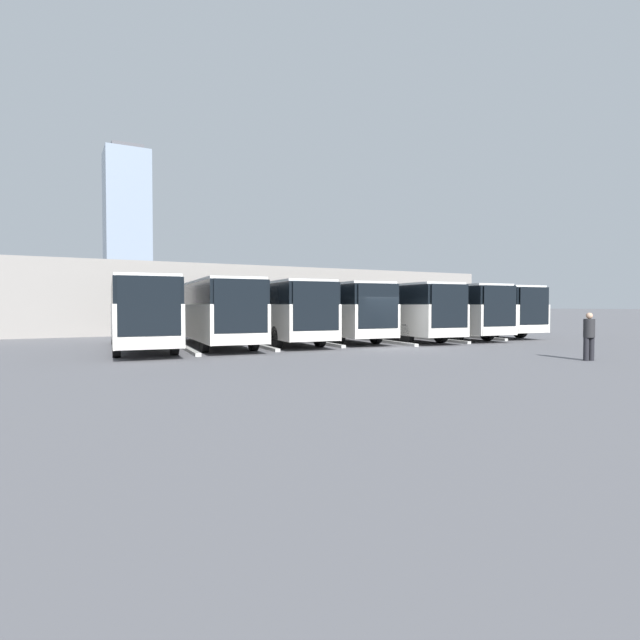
{
  "coord_description": "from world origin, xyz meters",
  "views": [
    {
      "loc": [
        14.56,
        19.57,
        2.07
      ],
      "look_at": [
        0.93,
        -5.82,
        1.24
      ],
      "focal_mm": 28.0,
      "sensor_mm": 36.0,
      "label": 1
    }
  ],
  "objects": [
    {
      "name": "ground_plane",
      "position": [
        0.0,
        0.0,
        0.0
      ],
      "size": [
        600.0,
        600.0,
        0.0
      ],
      "primitive_type": "plane",
      "color": "#5B5B60"
    },
    {
      "name": "bus_0",
      "position": [
        -10.91,
        -6.04,
        1.83
      ],
      "size": [
        3.57,
        11.86,
        3.28
      ],
      "rotation": [
        0.0,
        0.0,
        -0.09
      ],
      "color": "silver",
      "rests_on": "ground_plane"
    },
    {
      "name": "curb_divider_0",
      "position": [
        -9.09,
        -4.31,
        0.07
      ],
      "size": [
        0.86,
        6.9,
        0.15
      ],
      "primitive_type": "cube",
      "rotation": [
        0.0,
        0.0,
        -0.09
      ],
      "color": "#B2B2AD",
      "rests_on": "ground_plane"
    },
    {
      "name": "bus_1",
      "position": [
        -7.27,
        -5.33,
        1.83
      ],
      "size": [
        3.57,
        11.86,
        3.28
      ],
      "rotation": [
        0.0,
        0.0,
        -0.09
      ],
      "color": "silver",
      "rests_on": "ground_plane"
    },
    {
      "name": "curb_divider_1",
      "position": [
        -5.45,
        -3.6,
        0.07
      ],
      "size": [
        0.86,
        6.9,
        0.15
      ],
      "primitive_type": "cube",
      "rotation": [
        0.0,
        0.0,
        -0.09
      ],
      "color": "#B2B2AD",
      "rests_on": "ground_plane"
    },
    {
      "name": "bus_2",
      "position": [
        -3.63,
        -5.27,
        1.83
      ],
      "size": [
        3.57,
        11.86,
        3.28
      ],
      "rotation": [
        0.0,
        0.0,
        -0.09
      ],
      "color": "silver",
      "rests_on": "ground_plane"
    },
    {
      "name": "curb_divider_2",
      "position": [
        -1.82,
        -3.55,
        0.07
      ],
      "size": [
        0.86,
        6.9,
        0.15
      ],
      "primitive_type": "cube",
      "rotation": [
        0.0,
        0.0,
        -0.09
      ],
      "color": "#B2B2AD",
      "rests_on": "ground_plane"
    },
    {
      "name": "bus_3",
      "position": [
        0.0,
        -6.32,
        1.83
      ],
      "size": [
        3.57,
        11.86,
        3.28
      ],
      "rotation": [
        0.0,
        0.0,
        -0.09
      ],
      "color": "silver",
      "rests_on": "ground_plane"
    },
    {
      "name": "curb_divider_3",
      "position": [
        1.82,
        -4.6,
        0.07
      ],
      "size": [
        0.86,
        6.9,
        0.15
      ],
      "primitive_type": "cube",
      "rotation": [
        0.0,
        0.0,
        -0.09
      ],
      "color": "#B2B2AD",
      "rests_on": "ground_plane"
    },
    {
      "name": "bus_4",
      "position": [
        3.64,
        -5.95,
        1.83
      ],
      "size": [
        3.57,
        11.86,
        3.28
      ],
      "rotation": [
        0.0,
        0.0,
        -0.09
      ],
      "color": "silver",
      "rests_on": "ground_plane"
    },
    {
      "name": "curb_divider_4",
      "position": [
        5.45,
        -4.22,
        0.07
      ],
      "size": [
        0.86,
        6.9,
        0.15
      ],
      "primitive_type": "cube",
      "rotation": [
        0.0,
        0.0,
        -0.09
      ],
      "color": "#B2B2AD",
      "rests_on": "ground_plane"
    },
    {
      "name": "bus_5",
      "position": [
        7.27,
        -5.58,
        1.83
      ],
      "size": [
        3.57,
        11.86,
        3.28
      ],
      "rotation": [
        0.0,
        0.0,
        -0.09
      ],
      "color": "silver",
      "rests_on": "ground_plane"
    },
    {
      "name": "curb_divider_5",
      "position": [
        9.09,
        -3.86,
        0.07
      ],
      "size": [
        0.86,
        6.9,
        0.15
      ],
      "primitive_type": "cube",
      "rotation": [
        0.0,
        0.0,
        -0.09
      ],
      "color": "#B2B2AD",
      "rests_on": "ground_plane"
    },
    {
      "name": "bus_6",
      "position": [
        10.91,
        -5.21,
        1.83
      ],
      "size": [
        3.57,
        11.86,
        3.28
      ],
      "rotation": [
        0.0,
        0.0,
        -0.09
      ],
      "color": "silver",
      "rests_on": "ground_plane"
    },
    {
      "name": "pedestrian",
      "position": [
        -3.17,
        7.9,
        0.97
      ],
      "size": [
        0.51,
        0.51,
        1.81
      ],
      "rotation": [
        0.0,
        0.0,
        2.83
      ],
      "color": "black",
      "rests_on": "ground_plane"
    },
    {
      "name": "station_building",
      "position": [
        0.0,
        -21.96,
        2.62
      ],
      "size": [
        43.34,
        13.76,
        5.18
      ],
      "color": "gray",
      "rests_on": "ground_plane"
    },
    {
      "name": "office_tower",
      "position": [
        -16.75,
        -230.31,
        37.63
      ],
      "size": [
        19.76,
        19.76,
        76.46
      ],
      "color": "#7F8EA3",
      "rests_on": "ground_plane"
    }
  ]
}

